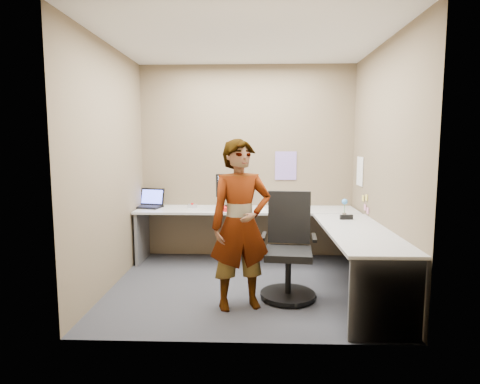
{
  "coord_description": "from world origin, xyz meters",
  "views": [
    {
      "loc": [
        0.1,
        -4.39,
        1.62
      ],
      "look_at": [
        -0.06,
        0.25,
        1.05
      ],
      "focal_mm": 30.0,
      "sensor_mm": 36.0,
      "label": 1
    }
  ],
  "objects_px": {
    "monitor": "(233,187)",
    "desk": "(281,229)",
    "office_chair": "(288,255)",
    "person": "(241,225)"
  },
  "relations": [
    {
      "from": "office_chair",
      "to": "desk",
      "type": "bearing_deg",
      "value": 98.22
    },
    {
      "from": "desk",
      "to": "monitor",
      "type": "relative_size",
      "value": 6.78
    },
    {
      "from": "desk",
      "to": "office_chair",
      "type": "bearing_deg",
      "value": -87.36
    },
    {
      "from": "office_chair",
      "to": "person",
      "type": "height_order",
      "value": "person"
    },
    {
      "from": "desk",
      "to": "person",
      "type": "xyz_separation_m",
      "value": [
        -0.46,
        -0.96,
        0.24
      ]
    },
    {
      "from": "monitor",
      "to": "office_chair",
      "type": "height_order",
      "value": "monitor"
    },
    {
      "from": "monitor",
      "to": "desk",
      "type": "bearing_deg",
      "value": -56.89
    },
    {
      "from": "monitor",
      "to": "office_chair",
      "type": "bearing_deg",
      "value": -79.62
    },
    {
      "from": "desk",
      "to": "monitor",
      "type": "xyz_separation_m",
      "value": [
        -0.61,
        0.48,
        0.45
      ]
    },
    {
      "from": "person",
      "to": "desk",
      "type": "bearing_deg",
      "value": 46.49
    }
  ]
}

